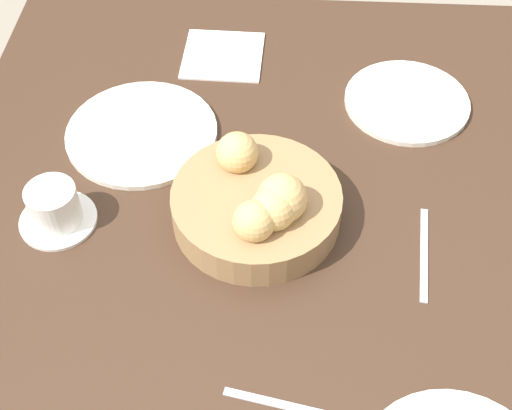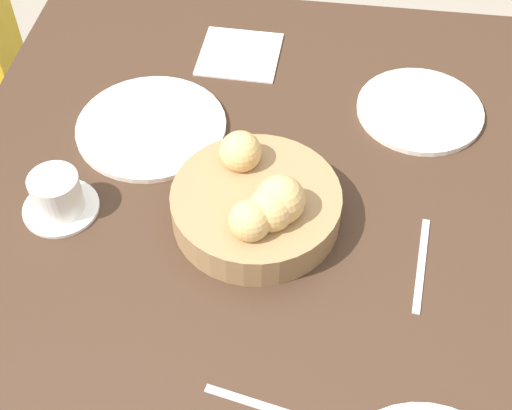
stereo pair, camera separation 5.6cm
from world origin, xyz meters
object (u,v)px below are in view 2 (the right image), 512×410
(coffee_cup, at_px, (57,196))
(fork_silver, at_px, (421,265))
(spoon_coffee, at_px, (255,403))
(napkin, at_px, (240,54))
(plate_near_right, at_px, (420,110))
(plate_far_center, at_px, (151,127))
(bread_basket, at_px, (257,203))

(coffee_cup, height_order, fork_silver, coffee_cup)
(fork_silver, distance_m, spoon_coffee, 0.33)
(spoon_coffee, xyz_separation_m, napkin, (0.70, 0.13, 0.00))
(coffee_cup, height_order, napkin, coffee_cup)
(plate_near_right, xyz_separation_m, fork_silver, (-0.34, 0.00, -0.00))
(plate_near_right, distance_m, fork_silver, 0.34)
(plate_far_center, height_order, napkin, plate_far_center)
(plate_near_right, xyz_separation_m, coffee_cup, (-0.30, 0.56, 0.03))
(bread_basket, height_order, napkin, bread_basket)
(bread_basket, relative_size, napkin, 1.68)
(fork_silver, bearing_deg, napkin, 36.77)
(plate_near_right, bearing_deg, napkin, 70.94)
(coffee_cup, bearing_deg, plate_far_center, -26.34)
(napkin, bearing_deg, spoon_coffee, -169.81)
(bread_basket, bearing_deg, spoon_coffee, -172.91)
(plate_near_right, relative_size, fork_silver, 1.28)
(coffee_cup, relative_size, fork_silver, 0.68)
(coffee_cup, distance_m, fork_silver, 0.56)
(bread_basket, height_order, plate_near_right, bread_basket)
(plate_far_center, xyz_separation_m, fork_silver, (-0.23, -0.46, -0.00))
(plate_far_center, relative_size, coffee_cup, 2.18)
(plate_near_right, relative_size, napkin, 1.44)
(coffee_cup, height_order, spoon_coffee, coffee_cup)
(napkin, bearing_deg, bread_basket, -167.53)
(plate_near_right, height_order, plate_far_center, same)
(bread_basket, xyz_separation_m, napkin, (0.40, 0.09, -0.04))
(plate_near_right, xyz_separation_m, spoon_coffee, (-0.58, 0.21, -0.00))
(plate_far_center, xyz_separation_m, spoon_coffee, (-0.48, -0.25, -0.00))
(napkin, bearing_deg, plate_near_right, -109.06)
(napkin, bearing_deg, coffee_cup, 152.58)
(plate_far_center, height_order, coffee_cup, coffee_cup)
(bread_basket, height_order, plate_far_center, bread_basket)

